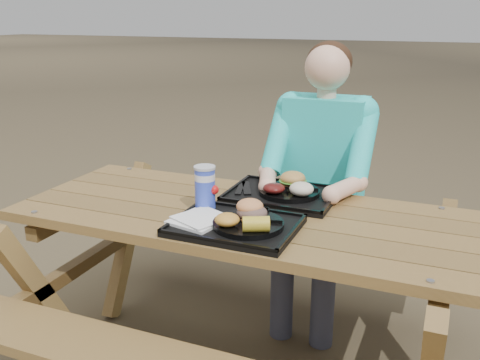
% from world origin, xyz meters
% --- Properties ---
extents(picnic_table, '(1.80, 1.49, 0.75)m').
position_xyz_m(picnic_table, '(0.00, 0.00, 0.38)').
color(picnic_table, '#999999').
rests_on(picnic_table, ground).
extents(tray_near, '(0.45, 0.35, 0.02)m').
position_xyz_m(tray_near, '(0.06, -0.18, 0.76)').
color(tray_near, black).
rests_on(tray_near, picnic_table).
extents(tray_far, '(0.45, 0.35, 0.02)m').
position_xyz_m(tray_far, '(0.11, 0.21, 0.76)').
color(tray_far, black).
rests_on(tray_far, picnic_table).
extents(plate_near, '(0.26, 0.26, 0.02)m').
position_xyz_m(plate_near, '(0.11, -0.19, 0.78)').
color(plate_near, black).
rests_on(plate_near, tray_near).
extents(plate_far, '(0.26, 0.26, 0.02)m').
position_xyz_m(plate_far, '(0.14, 0.22, 0.78)').
color(plate_far, black).
rests_on(plate_far, tray_far).
extents(napkin_stack, '(0.21, 0.21, 0.02)m').
position_xyz_m(napkin_stack, '(-0.08, -0.22, 0.78)').
color(napkin_stack, white).
rests_on(napkin_stack, tray_near).
extents(soda_cup, '(0.08, 0.08, 0.16)m').
position_xyz_m(soda_cup, '(-0.12, -0.07, 0.85)').
color(soda_cup, '#1A34C8').
rests_on(soda_cup, tray_near).
extents(condiment_bbq, '(0.05, 0.05, 0.03)m').
position_xyz_m(condiment_bbq, '(0.07, -0.05, 0.78)').
color(condiment_bbq, '#330905').
rests_on(condiment_bbq, tray_near).
extents(condiment_mustard, '(0.04, 0.04, 0.03)m').
position_xyz_m(condiment_mustard, '(0.12, -0.06, 0.78)').
color(condiment_mustard, yellow).
rests_on(condiment_mustard, tray_near).
extents(sandwich, '(0.11, 0.11, 0.11)m').
position_xyz_m(sandwich, '(0.11, -0.15, 0.84)').
color(sandwich, '#E08A4F').
rests_on(sandwich, plate_near).
extents(mac_cheese, '(0.09, 0.09, 0.04)m').
position_xyz_m(mac_cheese, '(0.06, -0.25, 0.81)').
color(mac_cheese, gold).
rests_on(mac_cheese, plate_near).
extents(corn_cob, '(0.12, 0.12, 0.05)m').
position_xyz_m(corn_cob, '(0.17, -0.26, 0.82)').
color(corn_cob, gold).
rests_on(corn_cob, plate_near).
extents(cutlery_far, '(0.11, 0.18, 0.01)m').
position_xyz_m(cutlery_far, '(-0.06, 0.22, 0.77)').
color(cutlery_far, black).
rests_on(cutlery_far, tray_far).
extents(burger, '(0.11, 0.11, 0.10)m').
position_xyz_m(burger, '(0.14, 0.27, 0.84)').
color(burger, '#BB8742').
rests_on(burger, plate_far).
extents(baked_beans, '(0.09, 0.09, 0.04)m').
position_xyz_m(baked_beans, '(0.09, 0.15, 0.81)').
color(baked_beans, '#541210').
rests_on(baked_beans, plate_far).
extents(potato_salad, '(0.10, 0.10, 0.06)m').
position_xyz_m(potato_salad, '(0.21, 0.17, 0.82)').
color(potato_salad, beige).
rests_on(potato_salad, plate_far).
extents(diner, '(0.48, 0.84, 1.28)m').
position_xyz_m(diner, '(0.18, 0.62, 0.64)').
color(diner, '#1CACC6').
rests_on(diner, ground).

